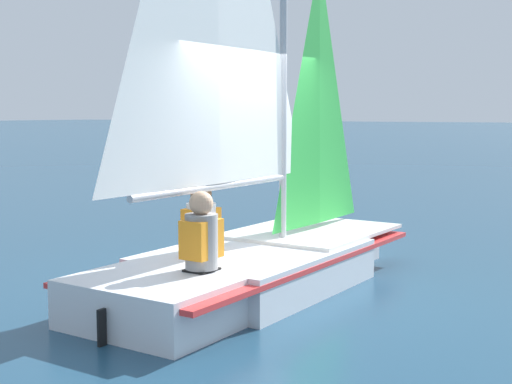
% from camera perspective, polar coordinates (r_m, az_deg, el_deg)
% --- Properties ---
extents(ground_plane, '(260.00, 260.00, 0.00)m').
position_cam_1_polar(ground_plane, '(7.65, 0.00, -7.73)').
color(ground_plane, navy).
extents(sailboat_main, '(1.83, 4.49, 5.74)m').
position_cam_1_polar(sailboat_main, '(7.45, -0.27, -1.95)').
color(sailboat_main, silver).
rests_on(sailboat_main, ground_plane).
extents(sailor_helm, '(0.31, 0.35, 1.16)m').
position_cam_1_polar(sailor_helm, '(7.24, -4.40, -3.53)').
color(sailor_helm, black).
rests_on(sailor_helm, ground_plane).
extents(sailor_crew, '(0.31, 0.35, 1.16)m').
position_cam_1_polar(sailor_crew, '(6.49, -4.38, -4.70)').
color(sailor_crew, black).
rests_on(sailor_crew, ground_plane).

